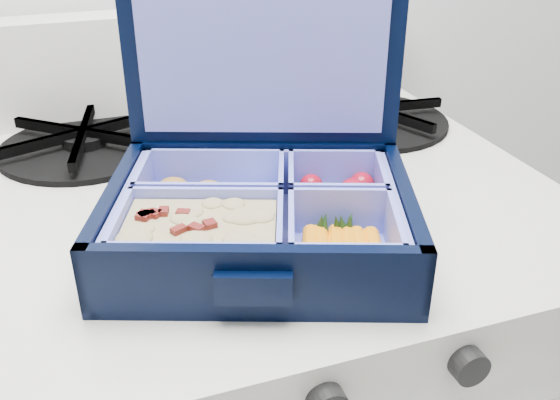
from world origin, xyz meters
name	(u,v)px	position (x,y,z in m)	size (l,w,h in m)	color
bento_box	(260,218)	(-0.60, 1.59, 0.84)	(0.24, 0.19, 0.06)	black
burner_grate	(369,112)	(-0.39, 1.82, 0.82)	(0.20, 0.20, 0.03)	black
burner_grate_rear	(85,140)	(-0.73, 1.85, 0.82)	(0.19, 0.19, 0.02)	black
fork	(283,175)	(-0.54, 1.71, 0.81)	(0.02, 0.16, 0.01)	silver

